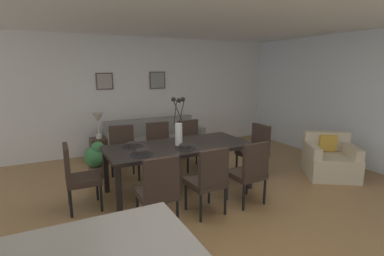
{
  "coord_description": "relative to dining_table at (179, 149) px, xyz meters",
  "views": [
    {
      "loc": [
        -1.76,
        -3.32,
        1.89
      ],
      "look_at": [
        0.24,
        0.66,
        0.98
      ],
      "focal_mm": 27.07,
      "sensor_mm": 36.0,
      "label": 1
    }
  ],
  "objects": [
    {
      "name": "bowl_near_left",
      "position": [
        -0.66,
        -0.22,
        0.11
      ],
      "size": [
        0.17,
        0.17,
        0.07
      ],
      "color": "#2D2826",
      "rests_on": "dining_table"
    },
    {
      "name": "dining_chair_near_right",
      "position": [
        -0.64,
        0.92,
        -0.16
      ],
      "size": [
        0.45,
        0.45,
        0.92
      ],
      "color": "#33261E",
      "rests_on": "ground"
    },
    {
      "name": "bowl_far_left",
      "position": [
        -0.0,
        -0.22,
        0.11
      ],
      "size": [
        0.17,
        0.17,
        0.07
      ],
      "color": "#2D2826",
      "rests_on": "dining_table"
    },
    {
      "name": "dining_table",
      "position": [
        0.0,
        0.0,
        0.0
      ],
      "size": [
        2.2,
        1.0,
        0.74
      ],
      "color": "black",
      "rests_on": "ground"
    },
    {
      "name": "dining_chair_far_left",
      "position": [
        0.02,
        -0.89,
        -0.16
      ],
      "size": [
        0.47,
        0.47,
        0.92
      ],
      "color": "#33261E",
      "rests_on": "ground"
    },
    {
      "name": "potted_plant",
      "position": [
        -1.09,
        1.1,
        -0.3
      ],
      "size": [
        0.36,
        0.36,
        0.67
      ],
      "color": "brown",
      "rests_on": "ground"
    },
    {
      "name": "framed_picture_center",
      "position": [
        0.61,
        2.56,
        0.95
      ],
      "size": [
        0.38,
        0.03,
        0.4
      ],
      "color": "#473828"
    },
    {
      "name": "sofa",
      "position": [
        0.28,
        1.93,
        -0.4
      ],
      "size": [
        2.05,
        0.84,
        0.8
      ],
      "color": "gray",
      "rests_on": "ground"
    },
    {
      "name": "dining_chair_mid_left",
      "position": [
        0.68,
        -0.89,
        -0.16
      ],
      "size": [
        0.46,
        0.46,
        0.92
      ],
      "color": "#33261E",
      "rests_on": "ground"
    },
    {
      "name": "armchair",
      "position": [
        2.68,
        -0.62,
        -0.39
      ],
      "size": [
        1.11,
        1.11,
        0.75
      ],
      "color": "beige",
      "rests_on": "ground"
    },
    {
      "name": "placemat_near_left",
      "position": [
        -0.66,
        -0.22,
        0.07
      ],
      "size": [
        0.32,
        0.32,
        0.01
      ],
      "primitive_type": "cylinder",
      "color": "black",
      "rests_on": "dining_table"
    },
    {
      "name": "placemat_near_right",
      "position": [
        -0.66,
        0.22,
        0.07
      ],
      "size": [
        0.32,
        0.32,
        0.01
      ],
      "primitive_type": "cylinder",
      "color": "black",
      "rests_on": "dining_table"
    },
    {
      "name": "table_lamp",
      "position": [
        -0.88,
        1.97,
        0.22
      ],
      "size": [
        0.22,
        0.22,
        0.51
      ],
      "color": "beige",
      "rests_on": "side_table"
    },
    {
      "name": "centerpiece_vase",
      "position": [
        0.0,
        0.0,
        0.35
      ],
      "size": [
        0.21,
        0.23,
        0.73
      ],
      "color": "white",
      "rests_on": "dining_table"
    },
    {
      "name": "back_wall_panel",
      "position": [
        0.01,
        2.63,
        0.63
      ],
      "size": [
        9.0,
        0.1,
        2.6
      ],
      "primitive_type": "cube",
      "color": "silver",
      "rests_on": "ground"
    },
    {
      "name": "bowl_near_right",
      "position": [
        -0.66,
        0.22,
        0.11
      ],
      "size": [
        0.17,
        0.17,
        0.07
      ],
      "color": "#2D2826",
      "rests_on": "dining_table"
    },
    {
      "name": "side_window_wall",
      "position": [
        3.66,
        -0.22,
        0.63
      ],
      "size": [
        0.1,
        6.3,
        2.6
      ],
      "primitive_type": "cube",
      "color": "white",
      "rests_on": "ground"
    },
    {
      "name": "dining_chair_far_right",
      "position": [
        0.03,
        0.93,
        -0.16
      ],
      "size": [
        0.47,
        0.47,
        0.92
      ],
      "color": "#33261E",
      "rests_on": "ground"
    },
    {
      "name": "dining_chair_head_east",
      "position": [
        1.5,
        -0.0,
        -0.16
      ],
      "size": [
        0.47,
        0.47,
        0.92
      ],
      "color": "#33261E",
      "rests_on": "ground"
    },
    {
      "name": "side_table",
      "position": [
        -0.88,
        1.97,
        -0.41
      ],
      "size": [
        0.36,
        0.36,
        0.52
      ],
      "primitive_type": "cube",
      "color": "#3D2D23",
      "rests_on": "ground"
    },
    {
      "name": "dining_chair_near_left",
      "position": [
        -0.68,
        -0.92,
        -0.16
      ],
      "size": [
        0.44,
        0.44,
        0.92
      ],
      "color": "#33261E",
      "rests_on": "ground"
    },
    {
      "name": "dining_chair_mid_right",
      "position": [
        0.64,
        0.89,
        -0.16
      ],
      "size": [
        0.44,
        0.44,
        0.92
      ],
      "color": "#33261E",
      "rests_on": "ground"
    },
    {
      "name": "placemat_far_left",
      "position": [
        -0.0,
        -0.22,
        0.07
      ],
      "size": [
        0.32,
        0.32,
        0.01
      ],
      "primitive_type": "cylinder",
      "color": "black",
      "rests_on": "dining_table"
    },
    {
      "name": "ground_plane",
      "position": [
        0.01,
        -0.62,
        -0.67
      ],
      "size": [
        9.0,
        9.0,
        0.0
      ],
      "primitive_type": "plane",
      "color": "olive"
    },
    {
      "name": "dining_chair_head_west",
      "position": [
        -1.49,
        0.02,
        -0.16
      ],
      "size": [
        0.45,
        0.45,
        0.92
      ],
      "color": "#33261E",
      "rests_on": "ground"
    },
    {
      "name": "ceiling_panel",
      "position": [
        0.01,
        -0.22,
        1.97
      ],
      "size": [
        9.0,
        7.2,
        0.08
      ],
      "primitive_type": "cube",
      "color": "white"
    },
    {
      "name": "framed_picture_left",
      "position": [
        -0.61,
        2.56,
        0.95
      ],
      "size": [
        0.36,
        0.03,
        0.36
      ],
      "color": "#473828"
    }
  ]
}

